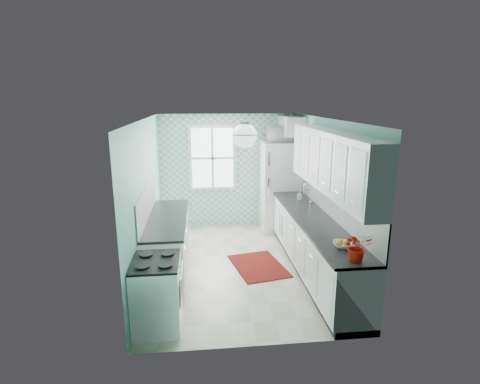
{
  "coord_description": "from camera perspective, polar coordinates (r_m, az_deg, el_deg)",
  "views": [
    {
      "loc": [
        -0.62,
        -5.97,
        2.82
      ],
      "look_at": [
        0.05,
        0.25,
        1.25
      ],
      "focal_mm": 28.0,
      "sensor_mm": 36.0,
      "label": 1
    }
  ],
  "objects": [
    {
      "name": "backsplash_right",
      "position": [
        6.18,
        14.06,
        -1.61
      ],
      "size": [
        0.02,
        3.6,
        0.51
      ],
      "primitive_type": "cube",
      "color": "white",
      "rests_on": "wall_right"
    },
    {
      "name": "upper_cabinet_fridge",
      "position": [
        8.05,
        7.77,
        9.91
      ],
      "size": [
        0.4,
        0.74,
        0.4
      ],
      "primitive_type": "cube",
      "color": "white",
      "rests_on": "wall_right"
    },
    {
      "name": "base_cabinets_right",
      "position": [
        6.32,
        11.18,
        -8.21
      ],
      "size": [
        0.6,
        3.6,
        0.9
      ],
      "primitive_type": "cube",
      "color": "white",
      "rests_on": "floor"
    },
    {
      "name": "wall_front",
      "position": [
        4.12,
        3.02,
        -8.34
      ],
      "size": [
        3.0,
        0.02,
        2.5
      ],
      "primitive_type": "cube",
      "color": "#6DC1AD",
      "rests_on": "floor"
    },
    {
      "name": "microwave",
      "position": [
        8.01,
        6.42,
        8.81
      ],
      "size": [
        0.61,
        0.42,
        0.34
      ],
      "primitive_type": "imported",
      "rotation": [
        0.0,
        0.0,
        3.14
      ],
      "color": "silver",
      "rests_on": "fridge"
    },
    {
      "name": "floor",
      "position": [
        6.64,
        -0.2,
        -11.15
      ],
      "size": [
        3.0,
        4.4,
        0.02
      ],
      "primitive_type": "cube",
      "color": "beige",
      "rests_on": "ground"
    },
    {
      "name": "upper_cabinets_right",
      "position": [
        5.79,
        13.72,
        4.54
      ],
      "size": [
        0.33,
        3.2,
        0.9
      ],
      "primitive_type": "cube",
      "color": "white",
      "rests_on": "wall_right"
    },
    {
      "name": "dish_towel",
      "position": [
        7.19,
        6.33,
        -4.99
      ],
      "size": [
        0.04,
        0.24,
        0.35
      ],
      "primitive_type": "cube",
      "rotation": [
        0.0,
        0.0,
        0.12
      ],
      "color": "#58A490",
      "rests_on": "base_cabinets_right"
    },
    {
      "name": "fridge",
      "position": [
        8.19,
        6.21,
        0.9
      ],
      "size": [
        0.84,
        0.83,
        1.93
      ],
      "rotation": [
        0.0,
        0.0,
        -0.06
      ],
      "color": "white",
      "rests_on": "floor"
    },
    {
      "name": "ceiling",
      "position": [
        6.01,
        -0.22,
        11.13
      ],
      "size": [
        3.0,
        4.4,
        0.02
      ],
      "primitive_type": "cube",
      "color": "white",
      "rests_on": "wall_back"
    },
    {
      "name": "backsplash_left",
      "position": [
        6.18,
        -14.0,
        -1.6
      ],
      "size": [
        0.02,
        2.15,
        0.51
      ],
      "primitive_type": "cube",
      "color": "white",
      "rests_on": "wall_left"
    },
    {
      "name": "wall_left",
      "position": [
        6.24,
        -14.15,
        -0.93
      ],
      "size": [
        0.02,
        4.4,
        2.5
      ],
      "primitive_type": "cube",
      "color": "#6DC1AD",
      "rests_on": "floor"
    },
    {
      "name": "soap_bottle",
      "position": [
        7.22,
        9.08,
        -0.52
      ],
      "size": [
        0.08,
        0.08,
        0.16
      ],
      "primitive_type": "imported",
      "rotation": [
        0.0,
        0.0,
        -0.12
      ],
      "color": "#96ACB3",
      "rests_on": "countertop_right"
    },
    {
      "name": "countertop_left",
      "position": [
        6.22,
        -11.08,
        -3.98
      ],
      "size": [
        0.63,
        2.15,
        0.04
      ],
      "primitive_type": "cube",
      "color": "black",
      "rests_on": "base_cabinets_left"
    },
    {
      "name": "potted_plant",
      "position": [
        4.67,
        17.46,
        -7.99
      ],
      "size": [
        0.32,
        0.28,
        0.36
      ],
      "primitive_type": "imported",
      "rotation": [
        0.0,
        0.0,
        -0.0
      ],
      "color": "red",
      "rests_on": "countertop_right"
    },
    {
      "name": "window",
      "position": [
        8.23,
        -4.22,
        5.18
      ],
      "size": [
        1.04,
        0.05,
        1.44
      ],
      "color": "white",
      "rests_on": "wall_back"
    },
    {
      "name": "sink",
      "position": [
        6.95,
        9.32,
        -1.88
      ],
      "size": [
        0.5,
        0.42,
        0.53
      ],
      "rotation": [
        0.0,
        0.0,
        0.02
      ],
      "color": "silver",
      "rests_on": "countertop_right"
    },
    {
      "name": "accent_wall",
      "position": [
        8.33,
        -1.78,
        3.22
      ],
      "size": [
        3.0,
        0.01,
        2.5
      ],
      "primitive_type": "cube",
      "color": "#73C0B5",
      "rests_on": "wall_back"
    },
    {
      "name": "fruit_bowl",
      "position": [
        5.09,
        15.45,
        -7.75
      ],
      "size": [
        0.32,
        0.32,
        0.07
      ],
      "primitive_type": "imported",
      "rotation": [
        0.0,
        0.0,
        -0.19
      ],
      "color": "white",
      "rests_on": "countertop_right"
    },
    {
      "name": "wall_back",
      "position": [
        8.35,
        -1.79,
        3.25
      ],
      "size": [
        3.0,
        0.02,
        2.5
      ],
      "primitive_type": "cube",
      "color": "#6DC1AD",
      "rests_on": "floor"
    },
    {
      "name": "countertop_right",
      "position": [
        6.16,
        11.25,
        -4.17
      ],
      "size": [
        0.63,
        3.6,
        0.04
      ],
      "primitive_type": "cube",
      "color": "black",
      "rests_on": "base_cabinets_right"
    },
    {
      "name": "wall_right",
      "position": [
        6.53,
        13.08,
        -0.2
      ],
      "size": [
        0.02,
        4.4,
        2.5
      ],
      "primitive_type": "cube",
      "color": "#6DC1AD",
      "rests_on": "floor"
    },
    {
      "name": "rug",
      "position": [
        6.59,
        2.83,
        -11.19
      ],
      "size": [
        1.01,
        1.27,
        0.02
      ],
      "primitive_type": "cube",
      "rotation": [
        0.0,
        0.0,
        0.21
      ],
      "color": "maroon",
      "rests_on": "floor"
    },
    {
      "name": "ceiling_light",
      "position": [
        5.23,
        0.7,
        8.63
      ],
      "size": [
        0.34,
        0.34,
        0.35
      ],
      "color": "silver",
      "rests_on": "ceiling"
    },
    {
      "name": "base_cabinets_left",
      "position": [
        6.38,
        -11.02,
        -7.99
      ],
      "size": [
        0.6,
        2.15,
        0.9
      ],
      "primitive_type": "cube",
      "color": "white",
      "rests_on": "floor"
    },
    {
      "name": "stove",
      "position": [
        4.96,
        -12.49,
        -14.7
      ],
      "size": [
        0.58,
        0.73,
        0.87
      ],
      "rotation": [
        0.0,
        0.0,
        -0.04
      ],
      "color": "silver",
      "rests_on": "floor"
    }
  ]
}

